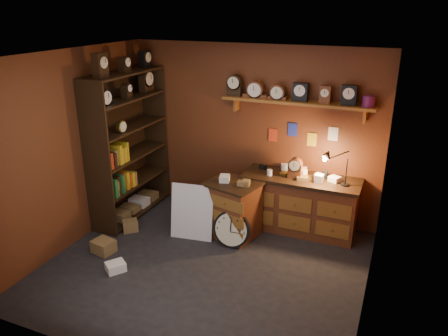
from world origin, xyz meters
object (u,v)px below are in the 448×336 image
shelving_unit (127,140)px  low_cabinet (232,207)px  big_round_clock (232,229)px  workbench (300,201)px

shelving_unit → low_cabinet: bearing=-1.5°
low_cabinet → big_round_clock: size_ratio=1.71×
workbench → shelving_unit: bearing=-169.5°
big_round_clock → workbench: bearing=48.4°
shelving_unit → low_cabinet: 1.97m
shelving_unit → big_round_clock: bearing=-10.6°
low_cabinet → big_round_clock: low_cabinet is taller
low_cabinet → big_round_clock: bearing=-55.3°
shelving_unit → low_cabinet: (1.80, -0.05, -0.80)m
shelving_unit → workbench: shelving_unit is taller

